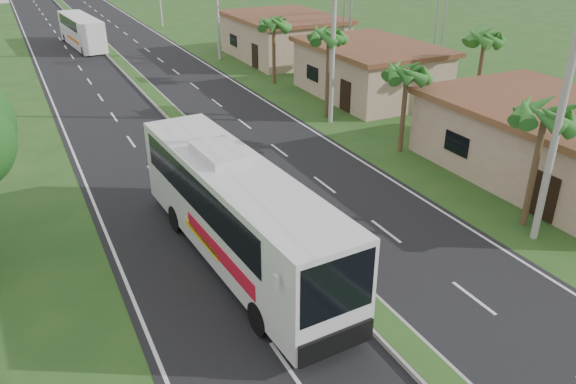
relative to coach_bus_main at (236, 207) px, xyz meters
name	(u,v)px	position (x,y,z in m)	size (l,w,h in m)	color
ground	(387,329)	(2.64, -5.69, -2.22)	(180.00, 180.00, 0.00)	#224C1C
road_asphalt	(190,132)	(2.64, 14.31, -2.21)	(14.00, 160.00, 0.02)	black
median_strip	(190,131)	(2.64, 14.31, -2.12)	(1.20, 160.00, 0.18)	gray
lane_edge_left	(72,151)	(-4.06, 14.31, -2.22)	(0.12, 160.00, 0.01)	silver
lane_edge_right	(290,117)	(9.34, 14.31, -2.22)	(0.12, 160.00, 0.01)	silver
shop_near	(556,142)	(16.64, 0.31, -0.45)	(8.60, 12.60, 3.52)	#9F846C
shop_mid	(370,70)	(16.64, 16.31, -0.37)	(7.60, 10.60, 3.67)	#9F846C
shop_far	(283,36)	(16.64, 30.31, -0.29)	(8.60, 11.60, 3.82)	#9F846C
palm_verge_a	(546,115)	(11.64, -2.69, 2.52)	(2.40, 2.40, 5.45)	#473321
palm_verge_b	(407,72)	(12.04, 6.31, 2.13)	(2.40, 2.40, 5.05)	#473321
palm_verge_c	(329,36)	(11.44, 13.31, 2.90)	(2.40, 2.40, 5.85)	#473321
palm_verge_d	(274,23)	(11.94, 22.31, 2.33)	(2.40, 2.40, 5.25)	#473321
palm_behind_shop	(485,38)	(20.14, 9.31, 2.71)	(2.40, 2.40, 5.65)	#473321
utility_pole_a	(564,99)	(11.14, -3.69, 3.45)	(1.60, 0.28, 11.00)	gray
utility_pole_b	(333,19)	(11.12, 12.31, 4.03)	(3.20, 0.28, 12.00)	gray
coach_bus_main	(236,207)	(0.00, 0.00, 0.00)	(3.37, 12.65, 4.04)	silver
coach_bus_far	(81,30)	(0.84, 43.68, -0.53)	(3.09, 10.38, 2.98)	white
motorcyclist	(259,197)	(2.14, 2.94, -1.38)	(1.75, 1.11, 2.31)	black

